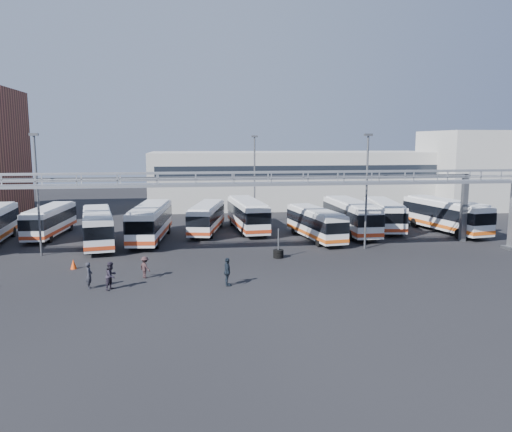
{
  "coord_description": "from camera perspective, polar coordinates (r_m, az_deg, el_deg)",
  "views": [
    {
      "loc": [
        -3.55,
        -35.15,
        9.54
      ],
      "look_at": [
        2.01,
        6.0,
        3.31
      ],
      "focal_mm": 35.0,
      "sensor_mm": 36.0,
      "label": 1
    }
  ],
  "objects": [
    {
      "name": "bus_8",
      "position": [
        55.98,
        14.43,
        0.25
      ],
      "size": [
        3.97,
        10.62,
        3.15
      ],
      "rotation": [
        0.0,
        0.0,
        -0.15
      ],
      "color": "silver",
      "rests_on": "ground"
    },
    {
      "name": "ground",
      "position": [
        36.6,
        -1.87,
        -6.58
      ],
      "size": [
        140.0,
        140.0,
        0.0
      ],
      "primitive_type": "plane",
      "color": "black",
      "rests_on": "ground"
    },
    {
      "name": "gantry",
      "position": [
        41.37,
        -2.74,
        2.93
      ],
      "size": [
        51.4,
        5.15,
        7.1
      ],
      "color": "#989BA0",
      "rests_on": "ground"
    },
    {
      "name": "light_pole_mid",
      "position": [
        45.09,
        12.54,
        3.48
      ],
      "size": [
        0.7,
        0.35,
        10.21
      ],
      "color": "#4C4F54",
      "rests_on": "ground"
    },
    {
      "name": "pedestrian_c",
      "position": [
        36.08,
        -12.57,
        -5.74
      ],
      "size": [
        1.09,
        1.13,
        1.55
      ],
      "primitive_type": "imported",
      "rotation": [
        0.0,
        0.0,
        2.28
      ],
      "color": "#322123",
      "rests_on": "ground"
    },
    {
      "name": "pedestrian_a",
      "position": [
        34.54,
        -18.54,
        -6.46
      ],
      "size": [
        0.44,
        0.65,
        1.74
      ],
      "primitive_type": "imported",
      "rotation": [
        0.0,
        0.0,
        1.61
      ],
      "color": "#212229",
      "rests_on": "ground"
    },
    {
      "name": "bus_4",
      "position": [
        52.62,
        -5.65,
        -0.09
      ],
      "size": [
        4.36,
        10.34,
        3.06
      ],
      "rotation": [
        0.0,
        0.0,
        -0.21
      ],
      "color": "silver",
      "rests_on": "ground"
    },
    {
      "name": "tire_stack",
      "position": [
        41.32,
        2.57,
        -4.24
      ],
      "size": [
        0.86,
        0.86,
        2.45
      ],
      "color": "black",
      "rests_on": "ground"
    },
    {
      "name": "bus_2",
      "position": [
        48.03,
        -17.65,
        -1.14
      ],
      "size": [
        4.46,
        11.02,
        3.26
      ],
      "rotation": [
        0.0,
        0.0,
        0.19
      ],
      "color": "silver",
      "rests_on": "ground"
    },
    {
      "name": "bus_9",
      "position": [
        56.22,
        20.82,
        0.18
      ],
      "size": [
        4.63,
        11.69,
        3.46
      ],
      "rotation": [
        0.0,
        0.0,
        0.18
      ],
      "color": "silver",
      "rests_on": "ground"
    },
    {
      "name": "light_pole_back",
      "position": [
        57.77,
        -0.16,
        4.75
      ],
      "size": [
        0.7,
        0.35,
        10.21
      ],
      "color": "#4C4F54",
      "rests_on": "ground"
    },
    {
      "name": "bus_5",
      "position": [
        53.44,
        -0.99,
        0.26
      ],
      "size": [
        3.45,
        11.2,
        3.35
      ],
      "rotation": [
        0.0,
        0.0,
        0.08
      ],
      "color": "silver",
      "rests_on": "ground"
    },
    {
      "name": "pedestrian_b",
      "position": [
        33.86,
        -16.22,
        -6.57
      ],
      "size": [
        1.03,
        1.12,
        1.84
      ],
      "primitive_type": "imported",
      "rotation": [
        0.0,
        0.0,
        1.08
      ],
      "color": "#231F2B",
      "rests_on": "ground"
    },
    {
      "name": "bus_1",
      "position": [
        54.4,
        -22.49,
        -0.42
      ],
      "size": [
        3.06,
        10.2,
        3.05
      ],
      "rotation": [
        0.0,
        0.0,
        -0.07
      ],
      "color": "silver",
      "rests_on": "ground"
    },
    {
      "name": "cone_right",
      "position": [
        40.2,
        -20.14,
        -5.18
      ],
      "size": [
        0.6,
        0.6,
        0.74
      ],
      "primitive_type": "cone",
      "rotation": [
        0.0,
        0.0,
        0.37
      ],
      "color": "#DE3F0C",
      "rests_on": "ground"
    },
    {
      "name": "pedestrian_d",
      "position": [
        33.38,
        -3.3,
        -6.39
      ],
      "size": [
        0.54,
        1.15,
        1.91
      ],
      "primitive_type": "imported",
      "rotation": [
        0.0,
        0.0,
        1.64
      ],
      "color": "black",
      "rests_on": "ground"
    },
    {
      "name": "bus_3",
      "position": [
        49.18,
        -11.97,
        -0.57
      ],
      "size": [
        3.73,
        11.62,
        3.47
      ],
      "rotation": [
        0.0,
        0.0,
        -0.1
      ],
      "color": "silver",
      "rests_on": "ground"
    },
    {
      "name": "bus_6",
      "position": [
        48.99,
        6.81,
        -0.76
      ],
      "size": [
        3.78,
        10.27,
        3.05
      ],
      "rotation": [
        0.0,
        0.0,
        0.15
      ],
      "color": "silver",
      "rests_on": "ground"
    },
    {
      "name": "light_pole_left",
      "position": [
        45.08,
        -23.73,
        2.96
      ],
      "size": [
        0.7,
        0.35,
        10.21
      ],
      "color": "#4C4F54",
      "rests_on": "ground"
    },
    {
      "name": "building_right",
      "position": [
        79.07,
        24.12,
        4.86
      ],
      "size": [
        14.0,
        12.0,
        11.0
      ],
      "primitive_type": "cube",
      "color": "#B2B2AD",
      "rests_on": "ground"
    },
    {
      "name": "bus_7",
      "position": [
        52.65,
        10.78,
        0.05
      ],
      "size": [
        2.82,
        11.44,
        3.46
      ],
      "rotation": [
        0.0,
        0.0,
        0.02
      ],
      "color": "silver",
      "rests_on": "ground"
    },
    {
      "name": "warehouse",
      "position": [
        74.99,
        4.31,
        4.27
      ],
      "size": [
        42.0,
        14.0,
        8.0
      ],
      "primitive_type": "cube",
      "color": "#9E9E99",
      "rests_on": "ground"
    }
  ]
}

